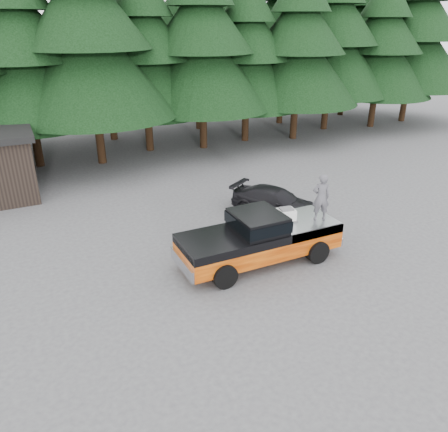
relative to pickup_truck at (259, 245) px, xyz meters
name	(u,v)px	position (x,y,z in m)	size (l,w,h in m)	color
ground	(217,269)	(-1.58, 0.16, -0.67)	(120.00, 120.00, 0.00)	#47474A
pickup_truck	(259,245)	(0.00, 0.00, 0.00)	(6.00, 2.04, 1.33)	orange
truck_cab	(258,221)	(-0.10, 0.00, 0.96)	(1.66, 1.90, 0.59)	black
air_compressor	(286,215)	(1.16, 0.13, 0.88)	(0.61, 0.51, 0.42)	white
man_on_bed	(321,197)	(2.32, -0.30, 1.53)	(0.63, 0.42, 1.74)	#525057
parked_car	(275,202)	(2.80, 3.36, -0.07)	(1.66, 4.09, 1.19)	black
treeline	(103,25)	(-1.16, 17.36, 7.06)	(60.15, 16.05, 17.50)	black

